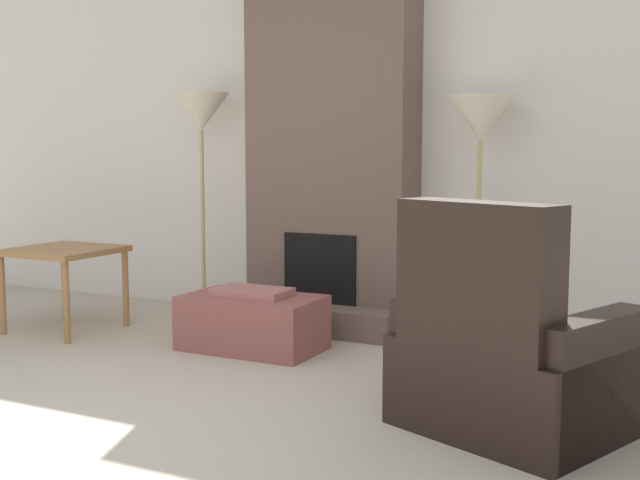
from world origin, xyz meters
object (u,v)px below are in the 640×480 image
Objects in this scene: ottoman at (252,321)px; floor_lamp_left at (201,120)px; armchair at (507,364)px; floor_lamp_right at (480,126)px; side_table at (64,259)px.

floor_lamp_left is (-0.91, 0.79, 1.30)m from ottoman.
armchair is 0.71× the size of floor_lamp_right.
floor_lamp_left is at bearing 139.22° from ottoman.
armchair is at bearing -69.99° from floor_lamp_right.
ottoman is 0.54× the size of floor_lamp_right.
armchair is 1.98m from floor_lamp_right.
ottoman is 0.76× the size of armchair.
ottoman is 1.89m from floor_lamp_right.
armchair is 1.71× the size of side_table.
armchair reaches higher than ottoman.
armchair is 0.68× the size of floor_lamp_left.
armchair is (1.78, -0.76, 0.13)m from ottoman.
ottoman is 1.94m from armchair.
floor_lamp_left reaches higher than side_table.
side_table is at bearing -175.45° from ottoman.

